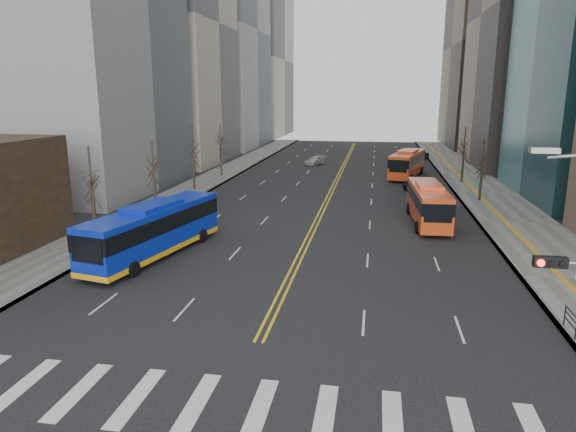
{
  "coord_description": "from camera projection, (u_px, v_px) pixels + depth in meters",
  "views": [
    {
      "loc": [
        4.96,
        -15.95,
        11.08
      ],
      "look_at": [
        0.49,
        10.21,
        4.77
      ],
      "focal_mm": 32.0,
      "sensor_mm": 36.0,
      "label": 1
    }
  ],
  "objects": [
    {
      "name": "blue_bus",
      "position": [
        154.0,
        228.0,
        35.74
      ],
      "size": [
        5.35,
        13.29,
        3.76
      ],
      "color": "#0C25B7",
      "rests_on": "ground"
    },
    {
      "name": "car_white",
      "position": [
        142.0,
        232.0,
        39.42
      ],
      "size": [
        2.19,
        4.85,
        1.54
      ],
      "primitive_type": "imported",
      "rotation": [
        0.0,
        0.0,
        0.12
      ],
      "color": "silver",
      "rests_on": "ground"
    },
    {
      "name": "street_trees",
      "position": [
        254.0,
        157.0,
        51.86
      ],
      "size": [
        35.2,
        47.2,
        7.6
      ],
      "color": "black",
      "rests_on": "ground"
    },
    {
      "name": "car_silver",
      "position": [
        315.0,
        161.0,
        82.8
      ],
      "size": [
        3.65,
        4.99,
        1.34
      ],
      "primitive_type": "imported",
      "rotation": [
        0.0,
        0.0,
        -0.44
      ],
      "color": "#A2A2A7",
      "rests_on": "ground"
    },
    {
      "name": "red_bus_far",
      "position": [
        407.0,
        162.0,
        70.04
      ],
      "size": [
        5.56,
        12.09,
        3.72
      ],
      "color": "red",
      "rests_on": "ground"
    },
    {
      "name": "sidewalk_left",
      "position": [
        202.0,
        184.0,
        64.52
      ],
      "size": [
        5.0,
        130.0,
        0.15
      ],
      "primitive_type": "cube",
      "color": "slate",
      "rests_on": "ground"
    },
    {
      "name": "car_dark_mid",
      "position": [
        416.0,
        186.0,
        59.35
      ],
      "size": [
        3.17,
        4.61,
        1.46
      ],
      "primitive_type": "imported",
      "rotation": [
        0.0,
        0.0,
        0.38
      ],
      "color": "black",
      "rests_on": "ground"
    },
    {
      "name": "centerline",
      "position": [
        339.0,
        176.0,
        71.42
      ],
      "size": [
        0.55,
        100.0,
        0.01
      ],
      "color": "gold",
      "rests_on": "ground"
    },
    {
      "name": "ground",
      "position": [
        228.0,
        407.0,
        18.67
      ],
      "size": [
        220.0,
        220.0,
        0.0
      ],
      "primitive_type": "plane",
      "color": "black"
    },
    {
      "name": "red_bus_near",
      "position": [
        428.0,
        201.0,
        44.93
      ],
      "size": [
        3.16,
        11.2,
        3.52
      ],
      "color": "red",
      "rests_on": "ground"
    },
    {
      "name": "crosswalk",
      "position": [
        228.0,
        406.0,
        18.67
      ],
      "size": [
        26.7,
        4.0,
        0.01
      ],
      "color": "silver",
      "rests_on": "ground"
    },
    {
      "name": "sidewalk_right",
      "position": [
        485.0,
        193.0,
        58.94
      ],
      "size": [
        7.0,
        130.0,
        0.15
      ],
      "primitive_type": "cube",
      "color": "slate",
      "rests_on": "ground"
    },
    {
      "name": "car_dark_far",
      "position": [
        419.0,
        155.0,
        89.78
      ],
      "size": [
        3.94,
        5.28,
        1.33
      ],
      "primitive_type": "imported",
      "rotation": [
        0.0,
        0.0,
        -0.41
      ],
      "color": "black",
      "rests_on": "ground"
    },
    {
      "name": "office_towers",
      "position": [
        349.0,
        9.0,
        78.82
      ],
      "size": [
        83.0,
        134.0,
        58.0
      ],
      "color": "gray",
      "rests_on": "ground"
    }
  ]
}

